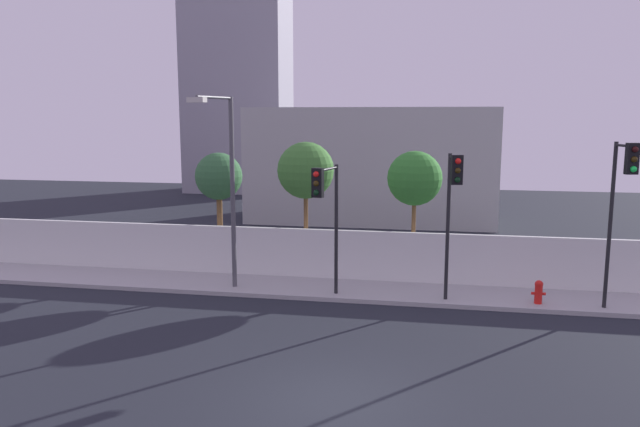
{
  "coord_description": "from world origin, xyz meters",
  "views": [
    {
      "loc": [
        1.95,
        -12.05,
        6.05
      ],
      "look_at": [
        -1.48,
        6.5,
        3.03
      ],
      "focal_mm": 34.19,
      "sensor_mm": 36.0,
      "label": 1
    }
  ],
  "objects_px": {
    "traffic_light_left": "(621,191)",
    "street_lamp_curbside": "(228,176)",
    "roadside_tree_midleft": "(306,171)",
    "roadside_tree_midright": "(415,179)",
    "fire_hydrant": "(539,291)",
    "roadside_tree_leftmost": "(219,178)",
    "traffic_light_center": "(326,202)",
    "traffic_light_right": "(453,196)"
  },
  "relations": [
    {
      "from": "traffic_light_left",
      "to": "street_lamp_curbside",
      "type": "xyz_separation_m",
      "value": [
        -12.28,
        0.37,
        0.19
      ]
    },
    {
      "from": "street_lamp_curbside",
      "to": "roadside_tree_midleft",
      "type": "relative_size",
      "value": 1.28
    },
    {
      "from": "roadside_tree_midleft",
      "to": "roadside_tree_midright",
      "type": "bearing_deg",
      "value": 0.0
    },
    {
      "from": "traffic_light_left",
      "to": "fire_hydrant",
      "type": "relative_size",
      "value": 6.79
    },
    {
      "from": "roadside_tree_midright",
      "to": "roadside_tree_leftmost",
      "type": "bearing_deg",
      "value": 180.0
    },
    {
      "from": "traffic_light_center",
      "to": "traffic_light_left",
      "type": "bearing_deg",
      "value": 2.54
    },
    {
      "from": "street_lamp_curbside",
      "to": "fire_hydrant",
      "type": "height_order",
      "value": "street_lamp_curbside"
    },
    {
      "from": "fire_hydrant",
      "to": "roadside_tree_midleft",
      "type": "bearing_deg",
      "value": 160.55
    },
    {
      "from": "street_lamp_curbside",
      "to": "roadside_tree_midleft",
      "type": "xyz_separation_m",
      "value": [
        2.06,
        3.02,
        -0.06
      ]
    },
    {
      "from": "roadside_tree_midleft",
      "to": "traffic_light_right",
      "type": "bearing_deg",
      "value": -32.18
    },
    {
      "from": "traffic_light_right",
      "to": "roadside_tree_midleft",
      "type": "distance_m",
      "value": 6.34
    },
    {
      "from": "fire_hydrant",
      "to": "traffic_light_left",
      "type": "bearing_deg",
      "value": -13.69
    },
    {
      "from": "roadside_tree_midleft",
      "to": "roadside_tree_midright",
      "type": "height_order",
      "value": "roadside_tree_midleft"
    },
    {
      "from": "roadside_tree_leftmost",
      "to": "roadside_tree_midright",
      "type": "bearing_deg",
      "value": 0.0
    },
    {
      "from": "street_lamp_curbside",
      "to": "fire_hydrant",
      "type": "xyz_separation_m",
      "value": [
        10.21,
        0.14,
        -3.5
      ]
    },
    {
      "from": "traffic_light_center",
      "to": "roadside_tree_leftmost",
      "type": "height_order",
      "value": "roadside_tree_leftmost"
    },
    {
      "from": "roadside_tree_midright",
      "to": "traffic_light_left",
      "type": "bearing_deg",
      "value": -28.88
    },
    {
      "from": "traffic_light_right",
      "to": "fire_hydrant",
      "type": "relative_size",
      "value": 6.26
    },
    {
      "from": "traffic_light_right",
      "to": "roadside_tree_midright",
      "type": "bearing_deg",
      "value": 110.65
    },
    {
      "from": "roadside_tree_midleft",
      "to": "roadside_tree_leftmost",
      "type": "bearing_deg",
      "value": 180.0
    },
    {
      "from": "traffic_light_center",
      "to": "traffic_light_right",
      "type": "bearing_deg",
      "value": 5.83
    },
    {
      "from": "traffic_light_center",
      "to": "roadside_tree_midright",
      "type": "distance_m",
      "value": 4.62
    },
    {
      "from": "traffic_light_right",
      "to": "traffic_light_center",
      "type": "bearing_deg",
      "value": -174.17
    },
    {
      "from": "roadside_tree_midleft",
      "to": "traffic_light_left",
      "type": "bearing_deg",
      "value": -18.31
    },
    {
      "from": "street_lamp_curbside",
      "to": "roadside_tree_leftmost",
      "type": "height_order",
      "value": "street_lamp_curbside"
    },
    {
      "from": "traffic_light_right",
      "to": "roadside_tree_midleft",
      "type": "height_order",
      "value": "roadside_tree_midleft"
    },
    {
      "from": "traffic_light_center",
      "to": "roadside_tree_midleft",
      "type": "xyz_separation_m",
      "value": [
        -1.45,
        3.77,
        0.64
      ]
    },
    {
      "from": "traffic_light_center",
      "to": "roadside_tree_midright",
      "type": "xyz_separation_m",
      "value": [
        2.64,
        3.77,
        0.42
      ]
    },
    {
      "from": "traffic_light_left",
      "to": "fire_hydrant",
      "type": "bearing_deg",
      "value": 166.31
    },
    {
      "from": "roadside_tree_leftmost",
      "to": "roadside_tree_midright",
      "type": "relative_size",
      "value": 0.97
    },
    {
      "from": "fire_hydrant",
      "to": "roadside_tree_midright",
      "type": "bearing_deg",
      "value": 144.67
    },
    {
      "from": "traffic_light_left",
      "to": "traffic_light_right",
      "type": "xyz_separation_m",
      "value": [
        -4.86,
        0.01,
        -0.27
      ]
    },
    {
      "from": "traffic_light_right",
      "to": "roadside_tree_midright",
      "type": "xyz_separation_m",
      "value": [
        -1.27,
        3.37,
        0.18
      ]
    },
    {
      "from": "traffic_light_left",
      "to": "traffic_light_center",
      "type": "distance_m",
      "value": 8.8
    },
    {
      "from": "roadside_tree_midright",
      "to": "roadside_tree_midleft",
      "type": "bearing_deg",
      "value": 180.0
    },
    {
      "from": "traffic_light_right",
      "to": "fire_hydrant",
      "type": "xyz_separation_m",
      "value": [
        2.79,
        0.49,
        -3.04
      ]
    },
    {
      "from": "traffic_light_center",
      "to": "roadside_tree_midright",
      "type": "relative_size",
      "value": 0.91
    },
    {
      "from": "traffic_light_center",
      "to": "traffic_light_right",
      "type": "relative_size",
      "value": 0.92
    },
    {
      "from": "roadside_tree_leftmost",
      "to": "roadside_tree_midright",
      "type": "xyz_separation_m",
      "value": [
        7.56,
        0.0,
        0.09
      ]
    },
    {
      "from": "fire_hydrant",
      "to": "roadside_tree_leftmost",
      "type": "relative_size",
      "value": 0.16
    },
    {
      "from": "traffic_light_center",
      "to": "roadside_tree_midleft",
      "type": "bearing_deg",
      "value": 110.96
    },
    {
      "from": "roadside_tree_leftmost",
      "to": "street_lamp_curbside",
      "type": "bearing_deg",
      "value": -65.0
    }
  ]
}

